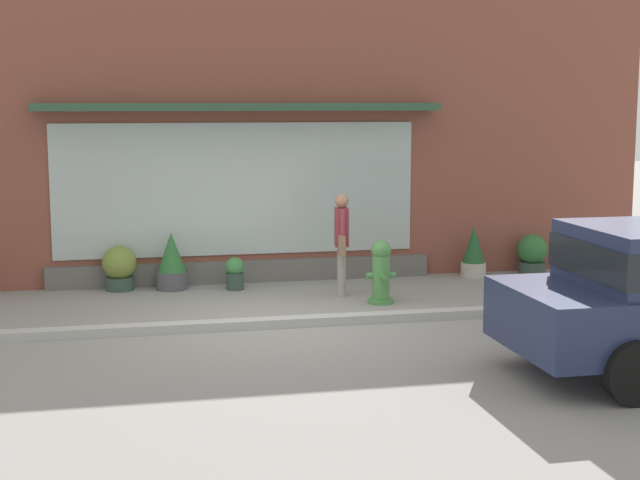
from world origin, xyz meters
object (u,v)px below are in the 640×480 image
fire_hydrant (381,271)px  potted_plant_low_front (119,267)px  potted_plant_corner_tall (235,273)px  potted_plant_trailing_edge (474,252)px  potted_plant_window_right (532,254)px  potted_plant_window_center (172,262)px  pedestrian_with_handbag (342,238)px

fire_hydrant → potted_plant_low_front: (-3.73, 1.79, -0.11)m
potted_plant_corner_tall → potted_plant_trailing_edge: bearing=4.1°
potted_plant_window_right → potted_plant_window_center: size_ratio=0.75×
fire_hydrant → potted_plant_window_center: fire_hydrant is taller
potted_plant_trailing_edge → potted_plant_window_center: (-5.05, -0.05, 0.02)m
fire_hydrant → potted_plant_low_front: size_ratio=1.33×
pedestrian_with_handbag → potted_plant_trailing_edge: size_ratio=1.80×
fire_hydrant → potted_plant_trailing_edge: bearing=39.3°
pedestrian_with_handbag → potted_plant_window_center: (-2.49, 1.07, -0.46)m
potted_plant_corner_tall → potted_plant_window_right: bearing=3.7°
potted_plant_trailing_edge → potted_plant_corner_tall: size_ratio=1.68×
potted_plant_window_center → potted_plant_window_right: bearing=0.9°
potted_plant_low_front → potted_plant_window_center: 0.81m
potted_plant_low_front → potted_plant_corner_tall: potted_plant_low_front is taller
fire_hydrant → potted_plant_window_right: size_ratio=1.39×
fire_hydrant → potted_plant_window_center: size_ratio=1.03×
fire_hydrant → potted_plant_low_front: bearing=154.4°
potted_plant_window_center → potted_plant_corner_tall: bearing=-14.0°
fire_hydrant → potted_plant_corner_tall: fire_hydrant is taller
potted_plant_trailing_edge → fire_hydrant: bearing=-140.7°
fire_hydrant → potted_plant_corner_tall: bearing=143.7°
pedestrian_with_handbag → potted_plant_corner_tall: pedestrian_with_handbag is taller
potted_plant_low_front → fire_hydrant: bearing=-25.6°
pedestrian_with_handbag → potted_plant_trailing_edge: (2.57, 1.12, -0.48)m
potted_plant_low_front → potted_plant_window_right: potted_plant_low_front is taller
potted_plant_trailing_edge → pedestrian_with_handbag: bearing=-156.5°
potted_plant_corner_tall → fire_hydrant: bearing=-36.3°
potted_plant_corner_tall → potted_plant_window_center: (-0.96, 0.24, 0.17)m
potted_plant_low_front → potted_plant_corner_tall: size_ratio=1.37×
fire_hydrant → potted_plant_window_center: (-2.93, 1.68, -0.04)m
pedestrian_with_handbag → potted_plant_low_front: size_ratio=2.21×
potted_plant_low_front → potted_plant_window_center: (0.80, -0.11, 0.06)m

